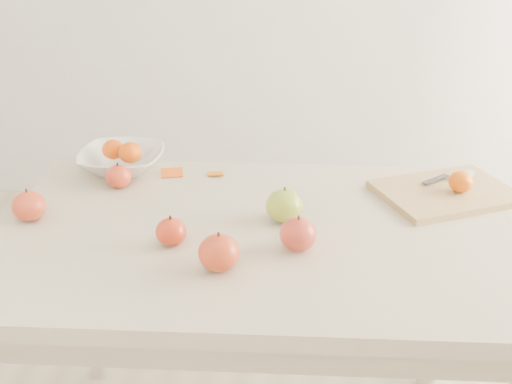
{
  "coord_description": "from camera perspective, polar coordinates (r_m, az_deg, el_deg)",
  "views": [
    {
      "loc": [
        0.08,
        -1.32,
        1.46
      ],
      "look_at": [
        0.0,
        0.05,
        0.82
      ],
      "focal_mm": 45.0,
      "sensor_mm": 36.0,
      "label": 1
    }
  ],
  "objects": [
    {
      "name": "table",
      "position": [
        1.55,
        -0.1,
        -6.45
      ],
      "size": [
        1.2,
        0.8,
        0.75
      ],
      "color": "beige",
      "rests_on": "ground"
    },
    {
      "name": "cutting_board",
      "position": [
        1.73,
        16.54,
        -0.05
      ],
      "size": [
        0.4,
        0.36,
        0.02
      ],
      "primitive_type": "cube",
      "rotation": [
        0.0,
        0.0,
        0.4
      ],
      "color": "tan",
      "rests_on": "table"
    },
    {
      "name": "board_tangerine",
      "position": [
        1.71,
        17.73,
        0.89
      ],
      "size": [
        0.06,
        0.06,
        0.05
      ],
      "primitive_type": "ellipsoid",
      "color": "#E66008",
      "rests_on": "cutting_board"
    },
    {
      "name": "fruit_bowl",
      "position": [
        1.85,
        -11.83,
        2.78
      ],
      "size": [
        0.24,
        0.24,
        0.06
      ],
      "primitive_type": "imported",
      "color": "white",
      "rests_on": "table"
    },
    {
      "name": "bowl_tangerine_near",
      "position": [
        1.85,
        -12.59,
        3.73
      ],
      "size": [
        0.06,
        0.06,
        0.06
      ],
      "primitive_type": "ellipsoid",
      "color": "#D43A07",
      "rests_on": "fruit_bowl"
    },
    {
      "name": "bowl_tangerine_far",
      "position": [
        1.82,
        -11.11,
        3.47
      ],
      "size": [
        0.07,
        0.07,
        0.06
      ],
      "primitive_type": "ellipsoid",
      "color": "orange",
      "rests_on": "fruit_bowl"
    },
    {
      "name": "orange_peel_a",
      "position": [
        1.8,
        -7.48,
        1.57
      ],
      "size": [
        0.07,
        0.06,
        0.01
      ],
      "primitive_type": "cube",
      "rotation": [
        0.21,
        0.0,
        0.21
      ],
      "color": "#E04F0F",
      "rests_on": "table"
    },
    {
      "name": "orange_peel_b",
      "position": [
        1.79,
        -3.63,
        1.58
      ],
      "size": [
        0.05,
        0.04,
        0.01
      ],
      "primitive_type": "cube",
      "rotation": [
        -0.14,
        0.0,
        0.14
      ],
      "color": "#CB6D0E",
      "rests_on": "table"
    },
    {
      "name": "paring_knife",
      "position": [
        1.8,
        17.59,
        1.33
      ],
      "size": [
        0.16,
        0.1,
        0.01
      ],
      "color": "silver",
      "rests_on": "cutting_board"
    },
    {
      "name": "apple_green",
      "position": [
        1.52,
        2.54,
        -1.23
      ],
      "size": [
        0.09,
        0.09,
        0.08
      ],
      "primitive_type": "ellipsoid",
      "color": "olive",
      "rests_on": "table"
    },
    {
      "name": "apple_red_c",
      "position": [
        1.33,
        -3.31,
        -5.4
      ],
      "size": [
        0.09,
        0.09,
        0.08
      ],
      "primitive_type": "ellipsoid",
      "color": "maroon",
      "rests_on": "table"
    },
    {
      "name": "apple_red_a",
      "position": [
        1.73,
        -12.12,
        1.36
      ],
      "size": [
        0.07,
        0.07,
        0.06
      ],
      "primitive_type": "ellipsoid",
      "color": "#A1170C",
      "rests_on": "table"
    },
    {
      "name": "apple_red_b",
      "position": [
        1.43,
        -7.56,
        -3.52
      ],
      "size": [
        0.07,
        0.07,
        0.06
      ],
      "primitive_type": "ellipsoid",
      "color": "#9A0102",
      "rests_on": "table"
    },
    {
      "name": "apple_red_d",
      "position": [
        1.62,
        -19.55,
        -1.17
      ],
      "size": [
        0.08,
        0.08,
        0.07
      ],
      "primitive_type": "ellipsoid",
      "color": "#A12A1B",
      "rests_on": "table"
    },
    {
      "name": "apple_red_e",
      "position": [
        1.4,
        3.77,
        -3.76
      ],
      "size": [
        0.08,
        0.08,
        0.07
      ],
      "primitive_type": "ellipsoid",
      "color": "maroon",
      "rests_on": "table"
    }
  ]
}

